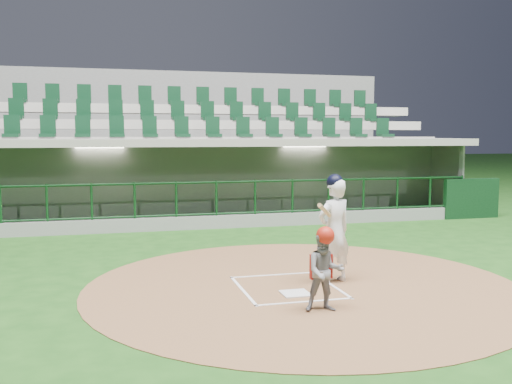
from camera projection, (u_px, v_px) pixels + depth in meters
ground at (282, 284)px, 9.60m from camera, size 120.00×120.00×0.00m
dirt_circle at (303, 285)px, 9.48m from camera, size 7.20×7.20×0.01m
home_plate at (295, 293)px, 8.92m from camera, size 0.43×0.43×0.02m
batter_box_chalk at (288, 287)px, 9.31m from camera, size 1.55×1.80×0.01m
dugout_structure at (206, 187)px, 17.07m from camera, size 16.40×3.70×3.00m
seating_deck at (190, 166)px, 19.96m from camera, size 17.00×6.72×5.15m
batter at (334, 228)px, 9.59m from camera, size 0.91×0.94×1.84m
catcher at (325, 269)px, 8.01m from camera, size 0.61×0.51×1.21m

